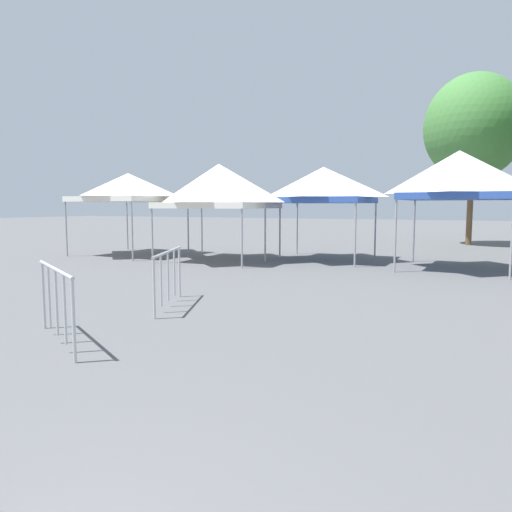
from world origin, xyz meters
name	(u,v)px	position (x,y,z in m)	size (l,w,h in m)	color
canopy_tent_right_of_center	(128,188)	(-10.76, 14.16, 2.64)	(3.56, 3.56, 3.20)	#9E9EA3
canopy_tent_center	(219,186)	(-6.51, 13.95, 2.61)	(3.66, 3.66, 3.38)	#9E9EA3
canopy_tent_behind_right	(323,185)	(-3.30, 15.75, 2.65)	(3.31, 3.31, 3.29)	#9E9EA3
canopy_tent_behind_center	(459,175)	(1.14, 15.05, 2.83)	(3.22, 3.22, 3.56)	#9E9EA3
tree_behind_tents_left	(474,127)	(1.07, 25.28, 5.71)	(4.64, 4.64, 8.27)	brown
crowd_barrier_by_lift	(56,290)	(-3.25, 4.06, 0.75)	(1.84, 1.09, 1.08)	#B7BABF
crowd_barrier_near_person	(168,268)	(-3.36, 6.76, 0.75)	(0.87, 1.95, 1.08)	#B7BABF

